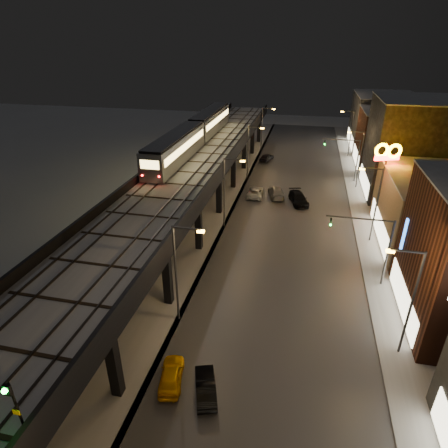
{
  "coord_description": "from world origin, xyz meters",
  "views": [
    {
      "loc": [
        8.54,
        -10.68,
        21.73
      ],
      "look_at": [
        1.3,
        21.93,
        5.0
      ],
      "focal_mm": 30.0,
      "sensor_mm": 36.0,
      "label": 1
    }
  ],
  "objects_px": {
    "rail_signal": "(12,399)",
    "car_near_white": "(206,387)",
    "car_mid_silver": "(255,192)",
    "car_far_white": "(267,157)",
    "car_taxi": "(171,375)",
    "car_mid_dark": "(276,193)",
    "subway_train": "(195,132)",
    "car_onc_white": "(298,199)"
  },
  "relations": [
    {
      "from": "car_mid_silver",
      "to": "car_near_white",
      "type": "bearing_deg",
      "value": 90.19
    },
    {
      "from": "rail_signal",
      "to": "car_taxi",
      "type": "xyz_separation_m",
      "value": [
        3.04,
        9.07,
        -7.97
      ]
    },
    {
      "from": "car_mid_silver",
      "to": "car_onc_white",
      "type": "relative_size",
      "value": 0.93
    },
    {
      "from": "rail_signal",
      "to": "car_near_white",
      "type": "height_order",
      "value": "rail_signal"
    },
    {
      "from": "car_mid_dark",
      "to": "car_onc_white",
      "type": "relative_size",
      "value": 0.96
    },
    {
      "from": "rail_signal",
      "to": "car_mid_silver",
      "type": "height_order",
      "value": "rail_signal"
    },
    {
      "from": "car_near_white",
      "to": "car_mid_dark",
      "type": "distance_m",
      "value": 36.12
    },
    {
      "from": "car_near_white",
      "to": "car_mid_silver",
      "type": "bearing_deg",
      "value": -106.13
    },
    {
      "from": "car_far_white",
      "to": "car_taxi",
      "type": "bearing_deg",
      "value": 106.1
    },
    {
      "from": "car_near_white",
      "to": "subway_train",
      "type": "bearing_deg",
      "value": -91.95
    },
    {
      "from": "subway_train",
      "to": "car_near_white",
      "type": "height_order",
      "value": "subway_train"
    },
    {
      "from": "car_mid_silver",
      "to": "car_mid_dark",
      "type": "height_order",
      "value": "car_mid_dark"
    },
    {
      "from": "car_onc_white",
      "to": "car_far_white",
      "type": "bearing_deg",
      "value": 92.59
    },
    {
      "from": "subway_train",
      "to": "car_taxi",
      "type": "height_order",
      "value": "subway_train"
    },
    {
      "from": "subway_train",
      "to": "car_onc_white",
      "type": "bearing_deg",
      "value": -16.54
    },
    {
      "from": "subway_train",
      "to": "car_taxi",
      "type": "bearing_deg",
      "value": -76.34
    },
    {
      "from": "rail_signal",
      "to": "car_mid_dark",
      "type": "relative_size",
      "value": 0.57
    },
    {
      "from": "car_onc_white",
      "to": "rail_signal",
      "type": "bearing_deg",
      "value": -120.07
    },
    {
      "from": "car_far_white",
      "to": "rail_signal",
      "type": "bearing_deg",
      "value": 103.4
    },
    {
      "from": "car_taxi",
      "to": "car_mid_dark",
      "type": "distance_m",
      "value": 35.9
    },
    {
      "from": "rail_signal",
      "to": "car_far_white",
      "type": "bearing_deg",
      "value": 86.91
    },
    {
      "from": "car_taxi",
      "to": "car_near_white",
      "type": "relative_size",
      "value": 1.0
    },
    {
      "from": "subway_train",
      "to": "car_mid_silver",
      "type": "xyz_separation_m",
      "value": [
        10.24,
        -3.57,
        -7.76
      ]
    },
    {
      "from": "car_taxi",
      "to": "car_mid_dark",
      "type": "relative_size",
      "value": 0.76
    },
    {
      "from": "rail_signal",
      "to": "car_far_white",
      "type": "height_order",
      "value": "rail_signal"
    },
    {
      "from": "car_taxi",
      "to": "car_far_white",
      "type": "height_order",
      "value": "car_far_white"
    },
    {
      "from": "car_taxi",
      "to": "car_mid_dark",
      "type": "height_order",
      "value": "car_mid_dark"
    },
    {
      "from": "car_taxi",
      "to": "car_near_white",
      "type": "height_order",
      "value": "car_taxi"
    },
    {
      "from": "rail_signal",
      "to": "car_far_white",
      "type": "xyz_separation_m",
      "value": [
        3.4,
        62.92,
        -7.92
      ]
    },
    {
      "from": "car_mid_silver",
      "to": "car_far_white",
      "type": "height_order",
      "value": "car_far_white"
    },
    {
      "from": "subway_train",
      "to": "car_near_white",
      "type": "xyz_separation_m",
      "value": [
        12.01,
        -39.25,
        -7.81
      ]
    },
    {
      "from": "car_mid_silver",
      "to": "car_mid_dark",
      "type": "relative_size",
      "value": 0.97
    },
    {
      "from": "rail_signal",
      "to": "car_onc_white",
      "type": "relative_size",
      "value": 0.54
    },
    {
      "from": "rail_signal",
      "to": "car_onc_white",
      "type": "distance_m",
      "value": 44.86
    },
    {
      "from": "rail_signal",
      "to": "car_near_white",
      "type": "relative_size",
      "value": 0.75
    },
    {
      "from": "subway_train",
      "to": "car_mid_silver",
      "type": "relative_size",
      "value": 7.57
    },
    {
      "from": "car_mid_silver",
      "to": "car_far_white",
      "type": "xyz_separation_m",
      "value": [
        -0.44,
        18.58,
        0.03
      ]
    },
    {
      "from": "rail_signal",
      "to": "car_near_white",
      "type": "distance_m",
      "value": 13.06
    },
    {
      "from": "car_taxi",
      "to": "car_mid_silver",
      "type": "bearing_deg",
      "value": -103.17
    },
    {
      "from": "car_taxi",
      "to": "car_mid_dark",
      "type": "bearing_deg",
      "value": -108.09
    },
    {
      "from": "car_mid_silver",
      "to": "car_onc_white",
      "type": "height_order",
      "value": "car_onc_white"
    },
    {
      "from": "car_far_white",
      "to": "car_mid_dark",
      "type": "bearing_deg",
      "value": 117.5
    }
  ]
}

